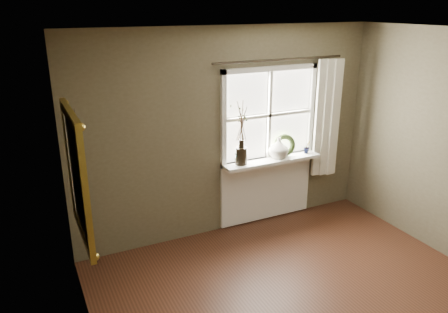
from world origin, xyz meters
name	(u,v)px	position (x,y,z in m)	size (l,w,h in m)	color
ceiling	(372,38)	(0.00, 0.00, 2.60)	(4.50, 4.50, 0.00)	silver
wall_back	(228,132)	(0.00, 2.30, 1.30)	(4.00, 0.10, 2.60)	brown
wall_left	(95,267)	(-2.05, 0.00, 1.30)	(0.10, 4.50, 2.60)	brown
window_frame	(269,115)	(0.55, 2.23, 1.48)	(1.36, 0.06, 1.24)	white
window_sill	(272,160)	(0.55, 2.12, 0.90)	(1.36, 0.26, 0.04)	white
window_apron	(266,188)	(0.55, 2.23, 0.46)	(1.36, 0.04, 0.88)	white
dark_jug	(241,156)	(0.10, 2.12, 1.03)	(0.15, 0.15, 0.22)	black
cream_vase	(279,148)	(0.65, 2.12, 1.06)	(0.26, 0.26, 0.27)	beige
wreath	(284,148)	(0.76, 2.16, 1.03)	(0.30, 0.30, 0.07)	#30411D
potted_plant_left	(238,158)	(0.05, 2.12, 1.01)	(0.09, 0.06, 0.17)	#30411D
potted_plant_right	(307,147)	(1.10, 2.12, 1.01)	(0.10, 0.08, 0.17)	#30411D
curtain	(326,119)	(1.39, 2.13, 1.37)	(0.36, 0.12, 1.59)	beige
curtain_rod	(280,60)	(0.65, 2.17, 2.18)	(0.03, 0.03, 1.84)	black
gilt_mirror	(76,176)	(-1.96, 1.27, 1.43)	(0.10, 0.99, 1.18)	white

